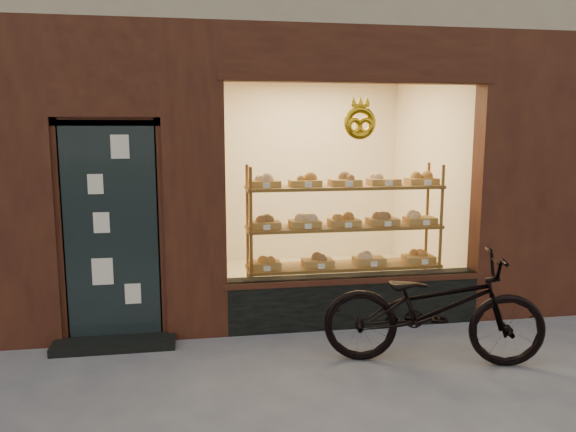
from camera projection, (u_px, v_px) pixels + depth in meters
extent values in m
cube|color=black|center=(354.00, 300.00, 6.00)|extent=(2.70, 0.25, 0.55)
cube|color=black|center=(112.00, 233.00, 5.40)|extent=(0.90, 0.04, 2.15)
cube|color=black|center=(115.00, 344.00, 5.41)|extent=(1.15, 0.35, 0.08)
torus|color=gold|center=(360.00, 123.00, 5.61)|extent=(0.33, 0.07, 0.33)
cube|color=brown|center=(343.00, 308.00, 6.45)|extent=(2.20, 0.45, 0.04)
cube|color=brown|center=(343.00, 266.00, 6.37)|extent=(2.20, 0.45, 0.03)
cube|color=brown|center=(344.00, 227.00, 6.30)|extent=(2.20, 0.45, 0.04)
cube|color=brown|center=(345.00, 187.00, 6.23)|extent=(2.20, 0.45, 0.04)
cylinder|color=brown|center=(251.00, 247.00, 5.96)|extent=(0.04, 0.04, 1.70)
cylinder|color=brown|center=(440.00, 240.00, 6.31)|extent=(0.04, 0.04, 1.70)
cylinder|color=brown|center=(248.00, 240.00, 6.34)|extent=(0.04, 0.04, 1.70)
cylinder|color=brown|center=(426.00, 234.00, 6.69)|extent=(0.04, 0.04, 1.70)
cube|color=#B18A3F|center=(265.00, 265.00, 6.22)|extent=(0.34, 0.24, 0.07)
sphere|color=#B77B2C|center=(265.00, 257.00, 6.20)|extent=(0.11, 0.11, 0.11)
cube|color=white|center=(267.00, 269.00, 6.04)|extent=(0.07, 0.01, 0.05)
cube|color=#B18A3F|center=(318.00, 262.00, 6.31)|extent=(0.34, 0.24, 0.07)
sphere|color=brown|center=(318.00, 255.00, 6.30)|extent=(0.11, 0.11, 0.11)
cube|color=white|center=(321.00, 266.00, 6.13)|extent=(0.08, 0.01, 0.05)
cube|color=#B18A3F|center=(369.00, 260.00, 6.41)|extent=(0.34, 0.24, 0.07)
sphere|color=beige|center=(369.00, 253.00, 6.40)|extent=(0.11, 0.11, 0.11)
cube|color=white|center=(374.00, 264.00, 6.23)|extent=(0.07, 0.01, 0.05)
cube|color=#B18A3F|center=(418.00, 258.00, 6.51)|extent=(0.34, 0.24, 0.07)
sphere|color=#B77B2C|center=(419.00, 251.00, 6.50)|extent=(0.11, 0.11, 0.11)
cube|color=white|center=(425.00, 262.00, 6.33)|extent=(0.08, 0.01, 0.05)
cube|color=#B18A3F|center=(265.00, 225.00, 6.15)|extent=(0.34, 0.24, 0.07)
sphere|color=brown|center=(265.00, 217.00, 6.13)|extent=(0.11, 0.11, 0.11)
cube|color=white|center=(267.00, 228.00, 5.96)|extent=(0.07, 0.01, 0.06)
cube|color=#B18A3F|center=(305.00, 223.00, 6.22)|extent=(0.34, 0.24, 0.07)
sphere|color=beige|center=(305.00, 216.00, 6.21)|extent=(0.11, 0.11, 0.11)
cube|color=white|center=(308.00, 226.00, 6.04)|extent=(0.07, 0.01, 0.06)
cube|color=#B18A3F|center=(344.00, 222.00, 6.29)|extent=(0.34, 0.24, 0.07)
sphere|color=#B77B2C|center=(344.00, 215.00, 6.28)|extent=(0.11, 0.11, 0.11)
cube|color=white|center=(349.00, 225.00, 6.11)|extent=(0.07, 0.01, 0.06)
cube|color=#B18A3F|center=(382.00, 221.00, 6.37)|extent=(0.34, 0.24, 0.07)
sphere|color=brown|center=(383.00, 214.00, 6.36)|extent=(0.11, 0.11, 0.11)
cube|color=white|center=(388.00, 224.00, 6.19)|extent=(0.07, 0.01, 0.06)
cube|color=#B18A3F|center=(420.00, 220.00, 6.44)|extent=(0.34, 0.24, 0.07)
sphere|color=beige|center=(420.00, 213.00, 6.43)|extent=(0.11, 0.11, 0.11)
cube|color=white|center=(426.00, 223.00, 6.26)|extent=(0.08, 0.01, 0.06)
cube|color=#B18A3F|center=(264.00, 184.00, 6.07)|extent=(0.34, 0.24, 0.07)
sphere|color=beige|center=(264.00, 176.00, 6.06)|extent=(0.11, 0.11, 0.11)
cube|color=white|center=(267.00, 185.00, 5.89)|extent=(0.07, 0.01, 0.06)
cube|color=#B18A3F|center=(305.00, 183.00, 6.15)|extent=(0.34, 0.24, 0.07)
sphere|color=#B77B2C|center=(305.00, 175.00, 6.14)|extent=(0.11, 0.11, 0.11)
cube|color=white|center=(308.00, 185.00, 5.97)|extent=(0.07, 0.01, 0.06)
cube|color=#B18A3F|center=(345.00, 182.00, 6.22)|extent=(0.34, 0.24, 0.07)
sphere|color=brown|center=(345.00, 175.00, 6.21)|extent=(0.11, 0.11, 0.11)
cube|color=white|center=(349.00, 184.00, 6.04)|extent=(0.07, 0.01, 0.06)
cube|color=#B18A3F|center=(384.00, 182.00, 6.30)|extent=(0.34, 0.24, 0.07)
sphere|color=beige|center=(384.00, 174.00, 6.29)|extent=(0.11, 0.11, 0.11)
cube|color=white|center=(389.00, 183.00, 6.12)|extent=(0.07, 0.01, 0.06)
cube|color=#B18A3F|center=(421.00, 181.00, 6.37)|extent=(0.34, 0.24, 0.07)
sphere|color=#B77B2C|center=(422.00, 174.00, 6.36)|extent=(0.11, 0.11, 0.11)
cube|color=white|center=(428.00, 183.00, 6.19)|extent=(0.08, 0.01, 0.06)
imported|color=black|center=(433.00, 308.00, 5.01)|extent=(2.06, 1.17, 1.02)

